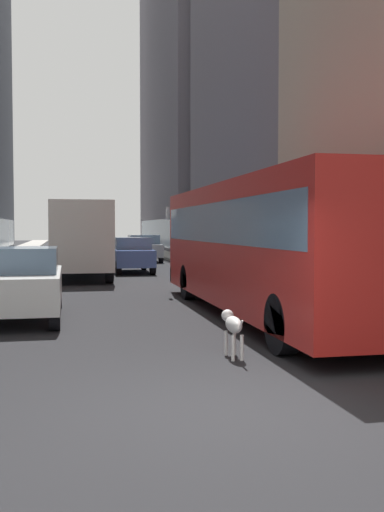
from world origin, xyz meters
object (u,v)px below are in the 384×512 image
at_px(car_silver_sedan, 143,248).
at_px(dalmatian_dog, 233,325).
at_px(box_truck, 80,237).
at_px(transit_bus, 266,240).
at_px(car_blue_hatchback, 132,255).
at_px(car_grey_wagon, 73,242).
at_px(car_white_van, 18,283).

relative_size(car_silver_sedan, dalmatian_dog, 4.13).
xyz_separation_m(car_silver_sedan, box_truck, (-4.00, -11.15, 0.85)).
distance_m(transit_bus, car_silver_sedan, 22.90).
bearing_deg(transit_bus, dalmatian_dog, -115.24).
xyz_separation_m(transit_bus, car_silver_sedan, (0.00, 22.88, -0.96)).
bearing_deg(car_blue_hatchback, car_silver_sedan, 79.45).
height_order(car_silver_sedan, dalmatian_dog, car_silver_sedan).
bearing_deg(car_silver_sedan, box_truck, -109.74).
xyz_separation_m(car_silver_sedan, car_grey_wagon, (-4.00, 16.82, 0.00)).
height_order(car_blue_hatchback, box_truck, box_truck).
bearing_deg(car_silver_sedan, transit_bus, -90.00).
relative_size(car_blue_hatchback, car_grey_wagon, 0.88).
bearing_deg(box_truck, car_white_van, -98.21).
bearing_deg(dalmatian_dog, transit_bus, 64.76).
xyz_separation_m(transit_bus, box_truck, (-4.00, 11.73, -0.11)).
distance_m(car_blue_hatchback, car_white_van, 14.23).
relative_size(car_blue_hatchback, car_white_van, 0.92).
relative_size(car_white_van, dalmatian_dog, 4.45).
height_order(car_white_van, box_truck, box_truck).
distance_m(car_grey_wagon, dalmatian_dog, 43.91).
height_order(transit_bus, dalmatian_dog, transit_bus).
xyz_separation_m(car_grey_wagon, box_truck, (0.00, -27.97, 0.84)).
distance_m(box_truck, dalmatian_dog, 16.06).
xyz_separation_m(transit_bus, car_grey_wagon, (-4.00, 39.70, -0.95)).
xyz_separation_m(car_silver_sedan, car_white_van, (-5.60, -22.24, 0.00)).
bearing_deg(box_truck, car_blue_hatchback, 46.87).
relative_size(car_silver_sedan, car_grey_wagon, 0.88).
distance_m(car_blue_hatchback, car_grey_wagon, 25.52).
bearing_deg(dalmatian_dog, car_white_van, 127.20).
bearing_deg(box_truck, transit_bus, -71.17).
xyz_separation_m(car_white_van, box_truck, (1.60, 11.10, 0.84)).
distance_m(car_blue_hatchback, car_silver_sedan, 8.73).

